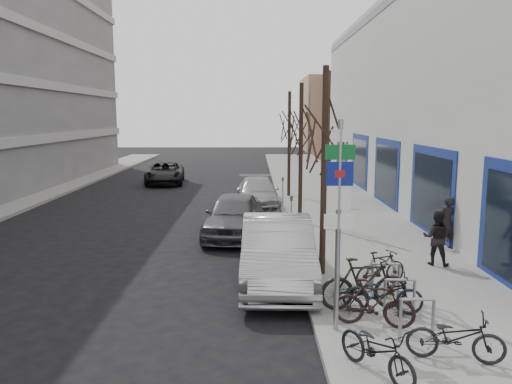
{
  "coord_description": "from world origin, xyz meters",
  "views": [
    {
      "loc": [
        0.83,
        -9.17,
        4.25
      ],
      "look_at": [
        0.87,
        5.61,
        2.0
      ],
      "focal_mm": 35.0,
      "sensor_mm": 36.0,
      "label": 1
    }
  ],
  "objects_px": {
    "highway_sign_pole": "(339,213)",
    "tree_far": "(289,119)",
    "parked_car_mid": "(234,215)",
    "bike_mid_inner": "(364,283)",
    "meter_back": "(283,188)",
    "pedestrian_far": "(437,237)",
    "tree_near": "(325,122)",
    "meter_front": "(307,250)",
    "bike_near_left": "(377,345)",
    "bike_near_right": "(374,303)",
    "tree_mid": "(301,120)",
    "lane_car": "(165,173)",
    "pedestrian_near": "(447,223)",
    "parked_car_back": "(258,193)",
    "meter_mid": "(291,210)",
    "bike_rack": "(400,293)",
    "bike_far_curb": "(456,333)",
    "bike_far_inner": "(381,268)",
    "parked_car_front": "(277,251)"
  },
  "relations": [
    {
      "from": "bike_rack",
      "to": "bike_near_left",
      "type": "distance_m",
      "value": 2.53
    },
    {
      "from": "bike_rack",
      "to": "parked_car_back",
      "type": "relative_size",
      "value": 0.48
    },
    {
      "from": "highway_sign_pole",
      "to": "bike_near_left",
      "type": "distance_m",
      "value": 2.51
    },
    {
      "from": "meter_back",
      "to": "bike_far_curb",
      "type": "xyz_separation_m",
      "value": [
        2.06,
        -15.25,
        -0.27
      ]
    },
    {
      "from": "tree_mid",
      "to": "parked_car_back",
      "type": "distance_m",
      "value": 5.47
    },
    {
      "from": "highway_sign_pole",
      "to": "bike_near_right",
      "type": "xyz_separation_m",
      "value": [
        0.77,
        0.16,
        -1.82
      ]
    },
    {
      "from": "tree_near",
      "to": "bike_near_right",
      "type": "xyz_separation_m",
      "value": [
        0.57,
        -3.36,
        -3.47
      ]
    },
    {
      "from": "meter_mid",
      "to": "highway_sign_pole",
      "type": "bearing_deg",
      "value": -88.32
    },
    {
      "from": "bike_near_left",
      "to": "bike_near_right",
      "type": "relative_size",
      "value": 1.02
    },
    {
      "from": "bike_near_right",
      "to": "bike_far_inner",
      "type": "xyz_separation_m",
      "value": [
        0.73,
        2.38,
        -0.04
      ]
    },
    {
      "from": "highway_sign_pole",
      "to": "parked_car_mid",
      "type": "distance_m",
      "value": 8.7
    },
    {
      "from": "bike_mid_inner",
      "to": "pedestrian_far",
      "type": "distance_m",
      "value": 4.24
    },
    {
      "from": "meter_mid",
      "to": "meter_back",
      "type": "relative_size",
      "value": 1.0
    },
    {
      "from": "tree_near",
      "to": "bike_far_curb",
      "type": "distance_m",
      "value": 6.1
    },
    {
      "from": "bike_rack",
      "to": "parked_car_mid",
      "type": "height_order",
      "value": "parked_car_mid"
    },
    {
      "from": "meter_front",
      "to": "tree_near",
      "type": "bearing_deg",
      "value": 48.01
    },
    {
      "from": "tree_near",
      "to": "bike_far_inner",
      "type": "xyz_separation_m",
      "value": [
        1.29,
        -0.97,
        -3.5
      ]
    },
    {
      "from": "meter_back",
      "to": "pedestrian_near",
      "type": "distance_m",
      "value": 9.27
    },
    {
      "from": "bike_near_left",
      "to": "bike_near_right",
      "type": "xyz_separation_m",
      "value": [
        0.39,
        1.86,
        -0.01
      ]
    },
    {
      "from": "meter_front",
      "to": "meter_mid",
      "type": "relative_size",
      "value": 1.0
    },
    {
      "from": "tree_mid",
      "to": "meter_back",
      "type": "xyz_separation_m",
      "value": [
        -0.45,
        4.0,
        -3.19
      ]
    },
    {
      "from": "lane_car",
      "to": "pedestrian_near",
      "type": "height_order",
      "value": "pedestrian_near"
    },
    {
      "from": "meter_mid",
      "to": "bike_far_curb",
      "type": "distance_m",
      "value": 9.97
    },
    {
      "from": "pedestrian_far",
      "to": "meter_front",
      "type": "bearing_deg",
      "value": 43.31
    },
    {
      "from": "meter_back",
      "to": "bike_far_curb",
      "type": "distance_m",
      "value": 15.39
    },
    {
      "from": "bike_mid_inner",
      "to": "meter_back",
      "type": "bearing_deg",
      "value": -1.28
    },
    {
      "from": "tree_mid",
      "to": "tree_far",
      "type": "xyz_separation_m",
      "value": [
        0.0,
        6.5,
        0.0
      ]
    },
    {
      "from": "pedestrian_near",
      "to": "lane_car",
      "type": "bearing_deg",
      "value": -71.46
    },
    {
      "from": "tree_far",
      "to": "bike_mid_inner",
      "type": "relative_size",
      "value": 2.86
    },
    {
      "from": "tree_mid",
      "to": "parked_car_mid",
      "type": "distance_m",
      "value": 4.54
    },
    {
      "from": "parked_car_mid",
      "to": "pedestrian_far",
      "type": "xyz_separation_m",
      "value": [
        5.79,
        -3.93,
        0.16
      ]
    },
    {
      "from": "lane_car",
      "to": "pedestrian_far",
      "type": "height_order",
      "value": "pedestrian_far"
    },
    {
      "from": "tree_mid",
      "to": "parked_car_front",
      "type": "xyz_separation_m",
      "value": [
        -1.2,
        -6.81,
        -3.27
      ]
    },
    {
      "from": "bike_near_right",
      "to": "bike_far_inner",
      "type": "distance_m",
      "value": 2.49
    },
    {
      "from": "tree_near",
      "to": "parked_car_back",
      "type": "distance_m",
      "value": 11.11
    },
    {
      "from": "tree_near",
      "to": "meter_front",
      "type": "xyz_separation_m",
      "value": [
        -0.45,
        -0.5,
        -3.19
      ]
    },
    {
      "from": "highway_sign_pole",
      "to": "tree_far",
      "type": "xyz_separation_m",
      "value": [
        0.2,
        16.51,
        1.65
      ]
    },
    {
      "from": "meter_front",
      "to": "bike_mid_inner",
      "type": "bearing_deg",
      "value": -62.98
    },
    {
      "from": "tree_far",
      "to": "meter_front",
      "type": "distance_m",
      "value": 13.88
    },
    {
      "from": "highway_sign_pole",
      "to": "meter_mid",
      "type": "relative_size",
      "value": 3.31
    },
    {
      "from": "bike_mid_inner",
      "to": "highway_sign_pole",
      "type": "bearing_deg",
      "value": 138.02
    },
    {
      "from": "meter_mid",
      "to": "lane_car",
      "type": "bearing_deg",
      "value": 116.88
    },
    {
      "from": "meter_mid",
      "to": "parked_car_front",
      "type": "distance_m",
      "value": 5.36
    },
    {
      "from": "bike_near_right",
      "to": "lane_car",
      "type": "xyz_separation_m",
      "value": [
        -8.04,
        22.21,
        0.05
      ]
    },
    {
      "from": "parked_car_front",
      "to": "pedestrian_near",
      "type": "bearing_deg",
      "value": 27.99
    },
    {
      "from": "highway_sign_pole",
      "to": "parked_car_back",
      "type": "relative_size",
      "value": 0.89
    },
    {
      "from": "tree_mid",
      "to": "bike_near_left",
      "type": "bearing_deg",
      "value": -89.15
    },
    {
      "from": "meter_back",
      "to": "pedestrian_near",
      "type": "height_order",
      "value": "pedestrian_near"
    },
    {
      "from": "meter_front",
      "to": "pedestrian_far",
      "type": "relative_size",
      "value": 0.82
    },
    {
      "from": "parked_car_back",
      "to": "pedestrian_near",
      "type": "distance_m",
      "value": 9.88
    }
  ]
}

